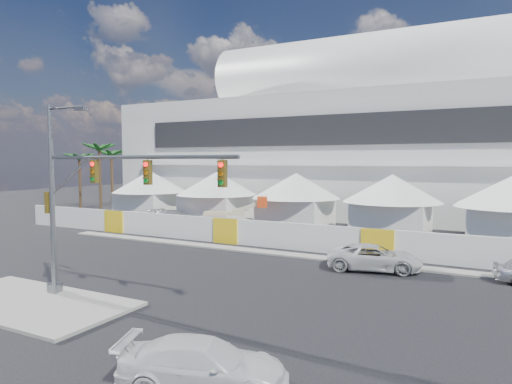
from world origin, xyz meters
The scene contains 12 objects.
ground centered at (0.00, 0.00, 0.00)m, with size 160.00×160.00×0.00m, color black.
median_island centered at (-6.00, -3.00, 0.07)m, with size 10.00×5.00×0.15m, color gray.
stadium centered at (8.71, 41.50, 9.45)m, with size 80.00×24.80×21.98m.
tent_row centered at (0.50, 24.00, 3.15)m, with size 53.40×8.40×5.40m.
hoarding_fence centered at (6.00, 14.50, 1.00)m, with size 70.00×0.25×2.00m, color white.
palm_cluster centered at (-33.46, 29.50, 6.88)m, with size 10.60×10.60×8.55m.
pickup_curb centered at (6.58, 10.98, 0.77)m, with size 5.56×2.56×1.55m, color silver.
pickup_near centered at (5.62, -5.69, 0.72)m, with size 4.97×2.02×1.44m, color white.
lot_car_c centered at (-15.25, 19.71, 0.82)m, with size 5.66×2.30×1.64m, color silver.
traffic_mast centered at (-3.94, -1.34, 4.39)m, with size 10.91×0.73×7.55m.
streetlight_median centered at (-5.61, -1.66, 5.37)m, with size 2.51×0.25×9.09m.
boom_lift centered at (-8.78, 17.49, 0.92)m, with size 6.99×2.79×3.42m.
Camera 1 is at (12.93, -16.29, 6.62)m, focal length 32.00 mm.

